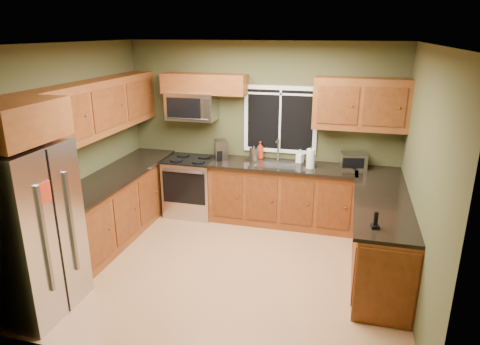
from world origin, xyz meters
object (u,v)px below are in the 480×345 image
at_px(paper_towel_roll, 311,159).
at_px(cordless_phone, 375,223).
at_px(refrigerator, 28,231).
at_px(soap_bottle_b, 300,156).
at_px(range, 192,186).
at_px(soap_bottle_a, 260,150).
at_px(coffee_maker, 221,151).
at_px(kettle, 254,154).
at_px(toaster_oven, 353,161).
at_px(microwave, 192,106).

relative_size(paper_towel_roll, cordless_phone, 1.76).
relative_size(refrigerator, soap_bottle_b, 8.89).
xyz_separation_m(range, soap_bottle_a, (1.07, 0.23, 0.61)).
distance_m(refrigerator, coffee_maker, 3.05).
relative_size(kettle, soap_bottle_b, 1.22).
relative_size(range, kettle, 3.80).
xyz_separation_m(coffee_maker, soap_bottle_b, (1.20, 0.15, -0.04)).
bearing_deg(soap_bottle_b, toaster_oven, -5.11).
distance_m(microwave, coffee_maker, 0.82).
height_order(kettle, paper_towel_roll, paper_towel_roll).
distance_m(microwave, paper_towel_roll, 1.98).
xyz_separation_m(refrigerator, soap_bottle_a, (1.76, 3.00, 0.18)).
xyz_separation_m(soap_bottle_b, cordless_phone, (1.02, -2.07, -0.05)).
bearing_deg(soap_bottle_b, coffee_maker, -173.00).
xyz_separation_m(coffee_maker, kettle, (0.51, 0.05, -0.03)).
height_order(coffee_maker, paper_towel_roll, paper_towel_roll).
xyz_separation_m(refrigerator, range, (0.69, 2.77, -0.43)).
distance_m(kettle, cordless_phone, 2.60).
bearing_deg(soap_bottle_a, kettle, -114.64).
bearing_deg(range, soap_bottle_a, 12.19).
bearing_deg(cordless_phone, paper_towel_roll, 114.56).
bearing_deg(cordless_phone, kettle, 131.02).
relative_size(coffee_maker, soap_bottle_b, 1.50).
distance_m(refrigerator, paper_towel_roll, 3.74).
xyz_separation_m(microwave, paper_towel_roll, (1.87, -0.18, -0.65)).
bearing_deg(kettle, microwave, 177.04).
relative_size(range, microwave, 1.23).
bearing_deg(refrigerator, paper_towel_roll, 46.88).
bearing_deg(toaster_oven, coffee_maker, -177.75).
bearing_deg(microwave, soap_bottle_b, 1.68).
distance_m(paper_towel_roll, soap_bottle_b, 0.29).
relative_size(refrigerator, coffee_maker, 5.95).
bearing_deg(kettle, refrigerator, -120.62).
xyz_separation_m(paper_towel_roll, soap_bottle_a, (-0.80, 0.27, -0.00)).
distance_m(microwave, soap_bottle_b, 1.82).
xyz_separation_m(refrigerator, microwave, (0.69, 2.91, 0.83)).
relative_size(toaster_oven, soap_bottle_b, 1.97).
distance_m(range, toaster_oven, 2.54).
height_order(microwave, kettle, microwave).
xyz_separation_m(refrigerator, cordless_phone, (3.40, 0.89, 0.09)).
distance_m(range, soap_bottle_a, 1.25).
distance_m(range, kettle, 1.16).
bearing_deg(refrigerator, cordless_phone, 14.68).
xyz_separation_m(range, cordless_phone, (2.71, -1.88, 0.52)).
xyz_separation_m(coffee_maker, paper_towel_roll, (1.38, -0.08, -0.00)).
relative_size(toaster_oven, paper_towel_roll, 1.29).
height_order(refrigerator, toaster_oven, refrigerator).
bearing_deg(soap_bottle_a, refrigerator, -120.34).
bearing_deg(microwave, paper_towel_roll, -5.37).
bearing_deg(cordless_phone, range, 145.24).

